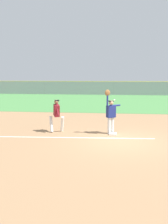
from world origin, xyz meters
TOP-DOWN VIEW (x-y plane):
  - ground_plane at (0.00, 0.00)m, footprint 73.78×73.78m
  - outfield_grass at (0.00, 15.84)m, footprint 40.30×16.16m
  - chalk_foul_line at (-4.30, 0.24)m, footprint 11.99×0.79m
  - first_base at (-0.30, 1.14)m, footprint 0.39×0.39m
  - fielder at (-0.42, 1.36)m, footprint 0.82×0.55m
  - runner at (-3.25, 1.44)m, footprint 0.89×0.81m
  - baseball at (-0.25, 1.13)m, footprint 0.07×0.07m
  - outfield_fence at (-0.00, 23.92)m, footprint 40.38×0.08m
  - parked_car_silver at (-5.39, 27.15)m, footprint 4.43×2.18m
  - parked_car_blue at (0.48, 26.48)m, footprint 4.58×2.48m
  - parked_car_black at (6.93, 26.72)m, footprint 4.56×2.43m

SIDE VIEW (x-z plane):
  - ground_plane at x=0.00m, z-range 0.00..0.00m
  - chalk_foul_line at x=-4.30m, z-range 0.00..0.01m
  - outfield_grass at x=0.00m, z-range 0.00..0.01m
  - first_base at x=-0.30m, z-range 0.00..0.08m
  - parked_car_silver at x=-5.39m, z-range 0.05..1.30m
  - parked_car_blue at x=0.48m, z-range 0.05..1.30m
  - parked_car_black at x=6.93m, z-range 0.05..1.30m
  - outfield_fence at x=0.00m, z-range 0.00..1.93m
  - runner at x=-3.25m, z-range 0.14..1.86m
  - fielder at x=-0.42m, z-range -0.02..2.26m
  - baseball at x=-0.25m, z-range 1.74..1.81m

